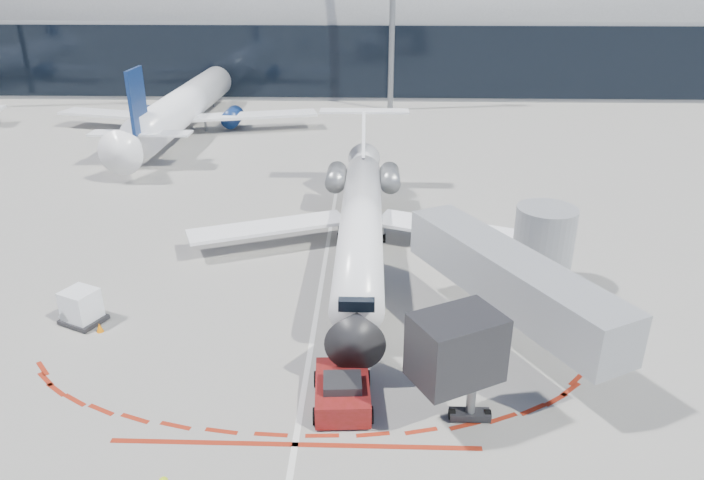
{
  "coord_description": "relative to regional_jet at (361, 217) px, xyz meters",
  "views": [
    {
      "loc": [
        2.72,
        -29.85,
        16.52
      ],
      "look_at": [
        1.74,
        1.41,
        2.74
      ],
      "focal_mm": 32.0,
      "sensor_mm": 36.0,
      "label": 1
    }
  ],
  "objects": [
    {
      "name": "light_mast_centre",
      "position": [
        2.84,
        41.91,
        10.24
      ],
      "size": [
        0.7,
        0.7,
        25.0
      ],
      "primitive_type": "cylinder",
      "color": "slate",
      "rests_on": "ground"
    },
    {
      "name": "jet_bridge",
      "position": [
        7.63,
        -9.11,
        0.75
      ],
      "size": [
        10.03,
        15.2,
        4.9
      ],
      "color": "gray",
      "rests_on": "ground"
    },
    {
      "name": "safety_cone_left",
      "position": [
        -12.63,
        -10.01,
        -2.02
      ],
      "size": [
        0.34,
        0.34,
        0.48
      ],
      "primitive_type": "cone",
      "color": "orange",
      "rests_on": "ground"
    },
    {
      "name": "ground",
      "position": [
        -2.16,
        -6.09,
        -2.26
      ],
      "size": [
        260.0,
        260.0,
        0.0
      ],
      "primitive_type": "plane",
      "color": "slate",
      "rests_on": "ground"
    },
    {
      "name": "uld_container",
      "position": [
        -13.78,
        -9.19,
        -1.37
      ],
      "size": [
        2.42,
        2.28,
        1.8
      ],
      "rotation": [
        0.0,
        0.0,
        -0.43
      ],
      "color": "black",
      "rests_on": "ground"
    },
    {
      "name": "regional_jet",
      "position": [
        0.0,
        0.0,
        0.0
      ],
      "size": [
        21.88,
        26.98,
        6.76
      ],
      "color": "white",
      "rests_on": "ground"
    },
    {
      "name": "bg_airliner_1",
      "position": [
        -19.46,
        31.24,
        3.08
      ],
      "size": [
        33.02,
        34.96,
        10.68
      ],
      "primitive_type": null,
      "color": "white",
      "rests_on": "ground"
    },
    {
      "name": "apron_centerline",
      "position": [
        -2.16,
        -4.09,
        -2.25
      ],
      "size": [
        0.25,
        40.0,
        0.01
      ],
      "primitive_type": "cube",
      "color": "silver",
      "rests_on": "ground"
    },
    {
      "name": "apron_stop_bar",
      "position": [
        -2.16,
        -17.59,
        -2.25
      ],
      "size": [
        14.0,
        0.25,
        0.01
      ],
      "primitive_type": "cube",
      "color": "maroon",
      "rests_on": "ground"
    },
    {
      "name": "pushback_tug",
      "position": [
        -0.49,
        -15.14,
        -1.62
      ],
      "size": [
        2.56,
        5.6,
        1.44
      ],
      "rotation": [
        0.0,
        0.0,
        0.07
      ],
      "color": "#57120C",
      "rests_on": "ground"
    },
    {
      "name": "terminal_building",
      "position": [
        -2.16,
        58.88,
        6.26
      ],
      "size": [
        150.0,
        24.15,
        24.0
      ],
      "color": "gray",
      "rests_on": "ground"
    }
  ]
}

